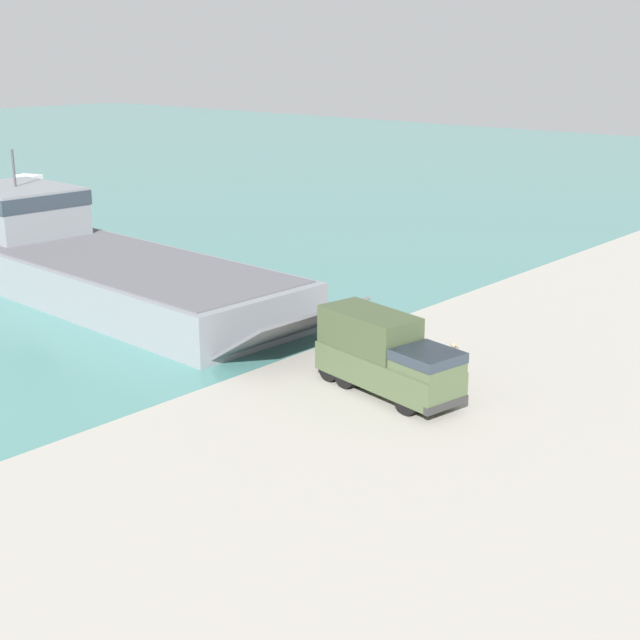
% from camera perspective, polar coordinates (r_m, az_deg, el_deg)
% --- Properties ---
extents(ground_plane, '(240.00, 240.00, 0.00)m').
position_cam_1_polar(ground_plane, '(40.80, 2.11, -3.55)').
color(ground_plane, '#9E998E').
extents(landing_craft, '(9.48, 32.02, 8.03)m').
position_cam_1_polar(landing_craft, '(56.49, -14.90, 3.84)').
color(landing_craft, gray).
rests_on(landing_craft, ground_plane).
extents(military_truck, '(3.50, 7.43, 3.41)m').
position_cam_1_polar(military_truck, '(38.30, 4.23, -2.26)').
color(military_truck, '#475638').
rests_on(military_truck, ground_plane).
extents(soldier_on_ramp, '(0.50, 0.43, 1.71)m').
position_cam_1_polar(soldier_on_ramp, '(40.49, 8.50, -2.41)').
color(soldier_on_ramp, '#6B664C').
rests_on(soldier_on_ramp, ground_plane).
extents(moored_boat_a, '(4.56, 8.47, 1.69)m').
position_cam_1_polar(moored_boat_a, '(98.43, -17.86, 8.18)').
color(moored_boat_a, '#B7BABF').
rests_on(moored_boat_a, ground_plane).
extents(mooring_bollard, '(0.24, 0.24, 0.82)m').
position_cam_1_polar(mooring_bollard, '(45.29, 3.97, -0.87)').
color(mooring_bollard, '#333338').
rests_on(mooring_bollard, ground_plane).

